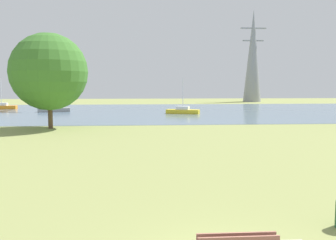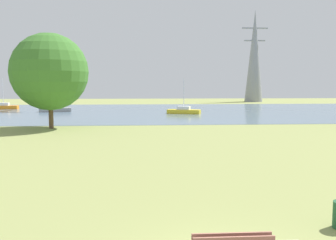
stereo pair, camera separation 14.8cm
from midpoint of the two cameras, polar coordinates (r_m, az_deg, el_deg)
The scene contains 7 objects.
ground_plane at distance 29.82m, azimuth 0.11°, elevation -2.57°, with size 160.00×160.00×0.00m, color #8C9351.
water_surface at distance 57.64m, azimuth -1.76°, elevation 1.41°, with size 140.00×40.00×0.02m, color slate.
sailboat_orange at distance 68.59m, azimuth -24.57°, elevation 1.94°, with size 4.91×1.91×5.33m.
sailboat_yellow at distance 52.58m, azimuth 2.60°, elevation 1.47°, with size 5.03×3.01×5.17m.
sailboat_gray at distance 58.94m, azimuth -17.37°, elevation 1.69°, with size 5.01×2.49×6.62m.
tree_west_near at distance 36.61m, azimuth -18.15°, elevation 7.26°, with size 7.40×7.40×9.18m.
electricity_pylon at distance 92.68m, azimuth 13.57°, elevation 9.83°, with size 6.40×4.40×22.55m.
Camera 2 is at (-1.91, -7.45, 4.26)m, focal length 38.45 mm.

